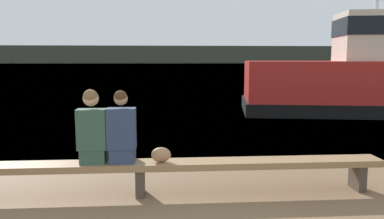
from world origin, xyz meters
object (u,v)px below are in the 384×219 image
Objects in this scene: person_left at (92,130)px; tugboat_red at (370,81)px; shopping_bag at (161,155)px; person_right at (122,132)px; bench_main at (140,168)px.

tugboat_red is (8.45, 7.74, 0.19)m from person_left.
tugboat_red is at bearing 46.06° from shopping_bag.
person_right is at bearing 0.24° from person_left.
person_left reaches higher than shopping_bag.
tugboat_red is at bearing 44.83° from bench_main.
tugboat_red is (7.48, 7.76, 0.55)m from shopping_bag.
person_left is at bearing 179.73° from bench_main.
shopping_bag is at bearing -3.97° from bench_main.
tugboat_red is at bearing 43.91° from person_right.
person_right is (-0.25, 0.00, 0.53)m from bench_main.
bench_main is at bearing 144.15° from tugboat_red.
person_left is at bearing -179.76° from person_right.
tugboat_red reaches higher than person_left.
shopping_bag reaches higher than bench_main.
person_left is 3.75× the size of shopping_bag.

